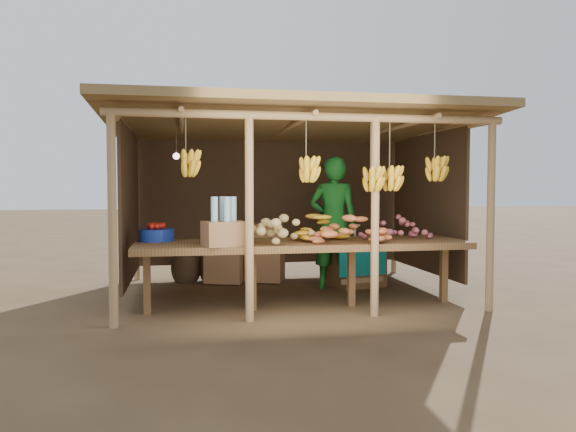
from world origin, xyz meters
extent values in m
plane|color=brown|center=(0.00, 0.00, 0.00)|extent=(60.00, 60.00, 0.00)
cylinder|color=tan|center=(-2.10, -1.50, 1.10)|extent=(0.09, 0.09, 2.20)
cylinder|color=tan|center=(2.10, -1.50, 1.10)|extent=(0.09, 0.09, 2.20)
cylinder|color=tan|center=(-2.10, 1.50, 1.10)|extent=(0.09, 0.09, 2.20)
cylinder|color=tan|center=(2.10, 1.50, 1.10)|extent=(0.09, 0.09, 2.20)
cylinder|color=tan|center=(-0.70, -1.50, 1.10)|extent=(0.09, 0.09, 2.20)
cylinder|color=tan|center=(0.70, -1.50, 1.10)|extent=(0.09, 0.09, 2.20)
cylinder|color=tan|center=(0.00, -1.50, 2.20)|extent=(4.40, 0.09, 0.09)
cylinder|color=tan|center=(0.00, 1.50, 2.20)|extent=(4.40, 0.09, 0.09)
cube|color=olive|center=(0.00, 0.00, 2.29)|extent=(4.70, 3.50, 0.28)
cube|color=#453120|center=(0.00, 1.48, 1.21)|extent=(4.20, 0.04, 1.98)
cube|color=#453120|center=(-2.08, 0.20, 1.21)|extent=(0.04, 2.40, 1.98)
cube|color=#453120|center=(2.08, 0.20, 1.21)|extent=(0.04, 2.40, 1.98)
cube|color=brown|center=(0.00, -0.95, 0.76)|extent=(3.90, 1.05, 0.08)
cube|color=brown|center=(-1.80, -0.95, 0.36)|extent=(0.08, 0.08, 0.72)
cube|color=brown|center=(-0.60, -0.95, 0.36)|extent=(0.08, 0.08, 0.72)
cube|color=brown|center=(0.60, -0.95, 0.36)|extent=(0.08, 0.08, 0.72)
cube|color=brown|center=(1.80, -0.95, 0.36)|extent=(0.08, 0.08, 0.72)
cylinder|color=navy|center=(-1.70, -0.62, 0.87)|extent=(0.41, 0.41, 0.14)
cube|color=olive|center=(-0.96, -1.30, 0.93)|extent=(0.50, 0.43, 0.27)
imported|color=#176820|center=(0.70, 0.24, 0.93)|extent=(0.77, 0.61, 1.87)
cube|color=brown|center=(1.08, 0.39, 0.32)|extent=(0.82, 0.74, 0.64)
cube|color=#0B7F83|center=(1.08, 0.39, 0.67)|extent=(0.91, 0.83, 0.06)
cube|color=olive|center=(-0.18, 0.93, 0.24)|extent=(0.65, 0.57, 0.44)
cube|color=olive|center=(-0.18, 0.93, 0.68)|extent=(0.65, 0.57, 0.44)
cube|color=olive|center=(-0.78, 0.93, 0.24)|extent=(0.65, 0.57, 0.44)
ellipsoid|color=#453120|center=(-1.35, 1.17, 0.27)|extent=(0.46, 0.46, 0.62)
ellipsoid|color=#453120|center=(-0.94, 1.17, 0.27)|extent=(0.46, 0.46, 0.62)
camera|label=1|loc=(-1.40, -7.42, 1.45)|focal=35.00mm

